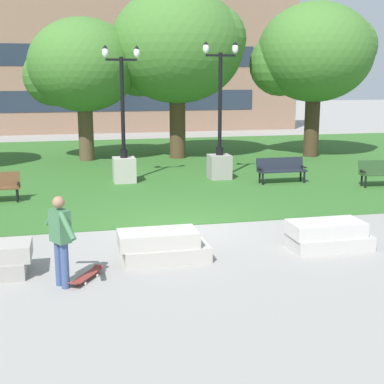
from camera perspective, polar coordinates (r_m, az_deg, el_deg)
ground_plane at (r=13.90m, az=-1.15°, el=-3.65°), size 140.00×140.00×0.00m
grass_lawn at (r=23.56m, az=-6.08°, el=2.87°), size 40.00×20.00×0.02m
concrete_block_left at (r=11.31m, az=-3.18°, el=-5.78°), size 1.90×0.90×0.64m
concrete_block_right at (r=12.40m, az=14.29°, el=-4.52°), size 1.83×0.90×0.64m
person_skateboarder at (r=9.98m, az=-13.86°, el=-4.59°), size 0.59×1.27×1.71m
skateboard at (r=10.47m, az=-11.19°, el=-8.78°), size 0.71×0.97×0.14m
park_bench_near_right at (r=19.67m, az=9.49°, el=2.49°), size 1.80×0.54×0.90m
lamp_post_center at (r=20.15m, az=2.95°, el=4.31°), size 1.32×0.80×5.03m
lamp_post_left at (r=19.60m, az=-7.28°, el=3.93°), size 1.32×0.80×4.86m
tree_near_right at (r=25.34m, az=-1.79°, el=15.11°), size 6.40×6.09×7.74m
tree_far_right at (r=25.01m, az=-11.67°, el=12.96°), size 5.12×4.87×6.37m
tree_near_left at (r=26.42m, az=12.84°, el=14.15°), size 5.67×5.40×7.19m
building_facade_distant at (r=37.71m, az=-9.13°, el=14.07°), size 27.40×1.03×10.30m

